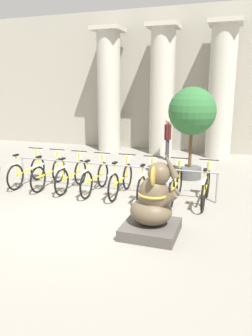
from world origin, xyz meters
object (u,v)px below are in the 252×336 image
bicycle_3 (96,177)px  bicycle_7 (206,187)px  bicycle_4 (121,179)px  person_pedestrian (168,135)px  potted_tree (192,115)px  bicycle_1 (49,172)px  elephant_statue (153,207)px  bicycle_6 (176,185)px  bicycle_0 (28,170)px  bicycle_2 (72,175)px  bicycle_5 (148,182)px

bicycle_3 → bicycle_7: (2.87, 0.04, 0.00)m
bicycle_4 → bicycle_7: 2.15m
bicycle_7 → bicycle_4: bearing=-179.8°
person_pedestrian → potted_tree: 2.86m
bicycle_1 → bicycle_3: same height
bicycle_3 → elephant_statue: elephant_statue is taller
bicycle_4 → bicycle_7: size_ratio=1.00×
bicycle_4 → bicycle_7: same height
bicycle_4 → elephant_statue: 2.50m
bicycle_1 → bicycle_6: bearing=-0.6°
bicycle_0 → bicycle_7: same height
bicycle_0 → bicycle_3: bearing=-1.1°
bicycle_7 → potted_tree: (-0.70, 2.19, 1.52)m
elephant_statue → potted_tree: 4.50m
person_pedestrian → potted_tree: (1.20, -2.40, 0.98)m
bicycle_7 → person_pedestrian: (-1.91, 4.59, 0.54)m
bicycle_4 → elephant_statue: elephant_statue is taller
bicycle_7 → bicycle_1: bearing=179.9°
bicycle_3 → bicycle_6: (2.15, 0.01, 0.00)m
bicycle_2 → elephant_statue: bearing=-36.6°
bicycle_0 → bicycle_3: same height
bicycle_2 → bicycle_0: bearing=179.6°
bicycle_5 → bicycle_6: size_ratio=1.00×
bicycle_5 → bicycle_1: bearing=179.2°
bicycle_3 → bicycle_7: 2.87m
elephant_statue → bicycle_6: bearing=88.4°
bicycle_4 → elephant_statue: (1.38, -2.08, 0.14)m
elephant_statue → bicycle_0: bearing=153.7°
bicycle_2 → bicycle_3: bearing=-2.5°
bicycle_2 → elephant_statue: size_ratio=1.08×
bicycle_0 → bicycle_1: 0.72m
bicycle_3 → bicycle_1: bearing=178.2°
bicycle_6 → bicycle_3: bearing=-179.8°
bicycle_1 → elephant_statue: bearing=-30.7°
elephant_statue → potted_tree: potted_tree is taller
bicycle_1 → bicycle_4: size_ratio=1.00×
bicycle_3 → bicycle_0: bearing=178.9°
bicycle_3 → potted_tree: potted_tree is taller
bicycle_5 → elephant_statue: bearing=-72.2°
bicycle_5 → bicycle_0: bearing=179.4°
bicycle_0 → bicycle_5: size_ratio=1.00×
bicycle_7 → potted_tree: 2.76m
bicycle_0 → elephant_statue: 4.73m
potted_tree → bicycle_3: bearing=-134.1°
bicycle_3 → potted_tree: size_ratio=0.65×
bicycle_4 → bicycle_0: bearing=179.8°
bicycle_3 → bicycle_6: same height
bicycle_4 → bicycle_5: 0.72m
bicycle_4 → bicycle_5: same height
bicycle_0 → bicycle_7: size_ratio=1.00×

